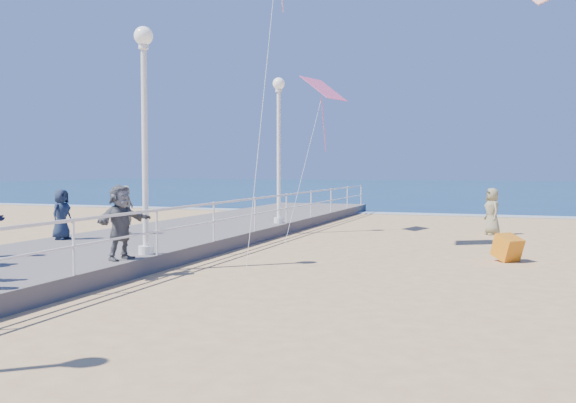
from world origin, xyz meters
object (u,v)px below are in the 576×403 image
(lamp_post_mid, at_px, (144,116))
(beach_walker_c, at_px, (492,211))
(spectator_6, at_px, (127,210))
(box_kite, at_px, (507,250))
(spectator_4, at_px, (62,214))
(spectator_5, at_px, (120,222))
(lamp_post_far, at_px, (279,134))

(lamp_post_mid, distance_m, beach_walker_c, 13.81)
(spectator_6, bearing_deg, box_kite, -98.22)
(lamp_post_mid, relative_size, spectator_4, 3.71)
(lamp_post_mid, xyz_separation_m, spectator_5, (-0.05, -0.95, -2.42))
(spectator_5, bearing_deg, spectator_6, 42.95)
(beach_walker_c, bearing_deg, box_kite, -21.04)
(spectator_4, bearing_deg, spectator_5, -123.14)
(lamp_post_mid, bearing_deg, beach_walker_c, 56.69)
(lamp_post_mid, xyz_separation_m, spectator_6, (-3.00, 3.74, -2.52))
(spectator_6, xyz_separation_m, beach_walker_c, (10.42, 7.56, -0.29))
(lamp_post_far, bearing_deg, box_kite, -29.43)
(lamp_post_far, bearing_deg, spectator_6, -119.69)
(spectator_5, bearing_deg, lamp_post_far, 10.47)
(spectator_5, distance_m, box_kite, 9.78)
(lamp_post_far, xyz_separation_m, spectator_4, (-3.95, -7.10, -2.54))
(lamp_post_mid, height_order, spectator_6, lamp_post_mid)
(spectator_5, bearing_deg, lamp_post_mid, 7.74)
(box_kite, bearing_deg, spectator_4, 146.38)
(beach_walker_c, xyz_separation_m, box_kite, (0.61, -6.83, -0.55))
(spectator_4, bearing_deg, beach_walker_c, -47.41)
(spectator_6, height_order, box_kite, spectator_6)
(spectator_6, distance_m, beach_walker_c, 12.88)
(spectator_4, relative_size, spectator_6, 0.96)
(lamp_post_mid, distance_m, box_kite, 9.79)
(spectator_5, relative_size, beach_walker_c, 0.98)
(spectator_4, height_order, spectator_6, spectator_6)
(spectator_4, bearing_deg, lamp_post_far, -26.06)
(spectator_4, xyz_separation_m, spectator_6, (0.95, 1.84, 0.03))
(box_kite, bearing_deg, lamp_post_far, 104.86)
(spectator_6, relative_size, beach_walker_c, 0.87)
(spectator_6, bearing_deg, lamp_post_mid, -153.25)
(spectator_4, distance_m, spectator_6, 2.07)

